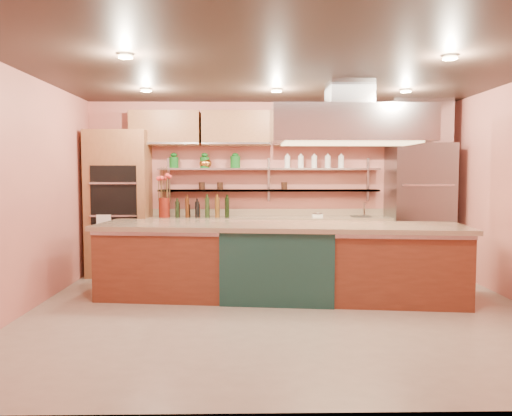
{
  "coord_description": "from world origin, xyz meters",
  "views": [
    {
      "loc": [
        -0.41,
        -5.79,
        1.63
      ],
      "look_at": [
        -0.29,
        1.0,
        1.16
      ],
      "focal_mm": 35.0,
      "sensor_mm": 36.0,
      "label": 1
    }
  ],
  "objects_px": {
    "kitchen_scale": "(317,214)",
    "green_canister": "(235,162)",
    "island": "(279,261)",
    "flower_vase": "(164,208)",
    "refrigerator": "(419,210)",
    "copper_kettle": "(206,163)"
  },
  "relations": [
    {
      "from": "kitchen_scale",
      "to": "green_canister",
      "type": "bearing_deg",
      "value": 148.41
    },
    {
      "from": "island",
      "to": "green_canister",
      "type": "relative_size",
      "value": 23.91
    },
    {
      "from": "kitchen_scale",
      "to": "island",
      "type": "bearing_deg",
      "value": -137.81
    },
    {
      "from": "flower_vase",
      "to": "green_canister",
      "type": "height_order",
      "value": "green_canister"
    },
    {
      "from": "refrigerator",
      "to": "kitchen_scale",
      "type": "relative_size",
      "value": 12.8
    },
    {
      "from": "flower_vase",
      "to": "copper_kettle",
      "type": "xyz_separation_m",
      "value": [
        0.65,
        0.22,
        0.71
      ]
    },
    {
      "from": "island",
      "to": "kitchen_scale",
      "type": "height_order",
      "value": "kitchen_scale"
    },
    {
      "from": "kitchen_scale",
      "to": "green_canister",
      "type": "height_order",
      "value": "green_canister"
    },
    {
      "from": "kitchen_scale",
      "to": "copper_kettle",
      "type": "distance_m",
      "value": 1.99
    },
    {
      "from": "flower_vase",
      "to": "kitchen_scale",
      "type": "height_order",
      "value": "flower_vase"
    },
    {
      "from": "copper_kettle",
      "to": "green_canister",
      "type": "relative_size",
      "value": 0.98
    },
    {
      "from": "refrigerator",
      "to": "flower_vase",
      "type": "bearing_deg",
      "value": 179.86
    },
    {
      "from": "kitchen_scale",
      "to": "copper_kettle",
      "type": "relative_size",
      "value": 0.86
    },
    {
      "from": "flower_vase",
      "to": "kitchen_scale",
      "type": "relative_size",
      "value": 1.9
    },
    {
      "from": "refrigerator",
      "to": "kitchen_scale",
      "type": "xyz_separation_m",
      "value": [
        -1.63,
        0.01,
        -0.07
      ]
    },
    {
      "from": "flower_vase",
      "to": "kitchen_scale",
      "type": "xyz_separation_m",
      "value": [
        2.44,
        0.0,
        -0.11
      ]
    },
    {
      "from": "refrigerator",
      "to": "copper_kettle",
      "type": "height_order",
      "value": "refrigerator"
    },
    {
      "from": "green_canister",
      "to": "flower_vase",
      "type": "bearing_deg",
      "value": -168.95
    },
    {
      "from": "flower_vase",
      "to": "copper_kettle",
      "type": "distance_m",
      "value": 0.98
    },
    {
      "from": "copper_kettle",
      "to": "green_canister",
      "type": "bearing_deg",
      "value": 0.0
    },
    {
      "from": "kitchen_scale",
      "to": "copper_kettle",
      "type": "bearing_deg",
      "value": 150.91
    },
    {
      "from": "refrigerator",
      "to": "flower_vase",
      "type": "distance_m",
      "value": 4.08
    }
  ]
}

